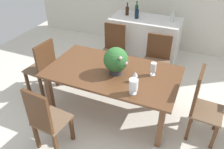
# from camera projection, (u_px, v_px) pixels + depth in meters

# --- Properties ---
(ground_plane) EXTENTS (7.04, 7.04, 0.00)m
(ground_plane) POSITION_uv_depth(u_px,v_px,m) (113.00, 107.00, 3.79)
(ground_plane) COLOR silver
(dining_table) EXTENTS (1.95, 1.10, 0.73)m
(dining_table) POSITION_uv_depth(u_px,v_px,m) (113.00, 76.00, 3.41)
(dining_table) COLOR brown
(dining_table) RESTS_ON ground
(chair_far_left) EXTENTS (0.48, 0.48, 0.99)m
(chair_far_left) POSITION_uv_depth(u_px,v_px,m) (113.00, 47.00, 4.44)
(chair_far_left) COLOR #4C2D19
(chair_far_left) RESTS_ON ground
(chair_foot_end) EXTENTS (0.43, 0.48, 1.03)m
(chair_foot_end) POSITION_uv_depth(u_px,v_px,m) (201.00, 102.00, 3.04)
(chair_foot_end) COLOR #4C2D19
(chair_foot_end) RESTS_ON ground
(chair_near_left) EXTENTS (0.44, 0.44, 1.00)m
(chair_near_left) POSITION_uv_depth(u_px,v_px,m) (46.00, 119.00, 2.81)
(chair_near_left) COLOR #4C2D19
(chair_near_left) RESTS_ON ground
(chair_head_end) EXTENTS (0.44, 0.50, 0.97)m
(chair_head_end) POSITION_uv_depth(u_px,v_px,m) (43.00, 65.00, 3.90)
(chair_head_end) COLOR #4C2D19
(chair_head_end) RESTS_ON ground
(chair_far_right) EXTENTS (0.51, 0.49, 0.92)m
(chair_far_right) POSITION_uv_depth(u_px,v_px,m) (157.00, 57.00, 4.16)
(chair_far_right) COLOR #4C2D19
(chair_far_right) RESTS_ON ground
(flower_centerpiece) EXTENTS (0.36, 0.35, 0.40)m
(flower_centerpiece) POSITION_uv_depth(u_px,v_px,m) (116.00, 60.00, 3.20)
(flower_centerpiece) COLOR #333338
(flower_centerpiece) RESTS_ON dining_table
(crystal_vase_left) EXTENTS (0.08, 0.08, 0.20)m
(crystal_vase_left) POSITION_uv_depth(u_px,v_px,m) (153.00, 68.00, 3.21)
(crystal_vase_left) COLOR silver
(crystal_vase_left) RESTS_ON dining_table
(crystal_vase_center_near) EXTENTS (0.12, 0.12, 0.22)m
(crystal_vase_center_near) POSITION_uv_depth(u_px,v_px,m) (133.00, 85.00, 2.85)
(crystal_vase_center_near) COLOR silver
(crystal_vase_center_near) RESTS_ON dining_table
(wine_glass) EXTENTS (0.07, 0.07, 0.16)m
(wine_glass) POSITION_uv_depth(u_px,v_px,m) (135.00, 74.00, 3.08)
(wine_glass) COLOR silver
(wine_glass) RESTS_ON dining_table
(kitchen_counter) EXTENTS (1.41, 0.69, 0.96)m
(kitchen_counter) POSITION_uv_depth(u_px,v_px,m) (144.00, 40.00, 4.86)
(kitchen_counter) COLOR silver
(kitchen_counter) RESTS_ON ground
(wine_bottle_amber) EXTENTS (0.07, 0.07, 0.26)m
(wine_bottle_amber) POSITION_uv_depth(u_px,v_px,m) (127.00, 11.00, 4.73)
(wine_bottle_amber) COLOR black
(wine_bottle_amber) RESTS_ON kitchen_counter
(wine_bottle_green) EXTENTS (0.07, 0.07, 0.23)m
(wine_bottle_green) POSITION_uv_depth(u_px,v_px,m) (172.00, 17.00, 4.41)
(wine_bottle_green) COLOR #B2BFB7
(wine_bottle_green) RESTS_ON kitchen_counter
(wine_bottle_tall) EXTENTS (0.08, 0.08, 0.25)m
(wine_bottle_tall) POSITION_uv_depth(u_px,v_px,m) (137.00, 14.00, 4.56)
(wine_bottle_tall) COLOR #0F1E38
(wine_bottle_tall) RESTS_ON kitchen_counter
(wine_bottle_dark) EXTENTS (0.07, 0.07, 0.29)m
(wine_bottle_dark) POSITION_uv_depth(u_px,v_px,m) (137.00, 10.00, 4.74)
(wine_bottle_dark) COLOR #194C1E
(wine_bottle_dark) RESTS_ON kitchen_counter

